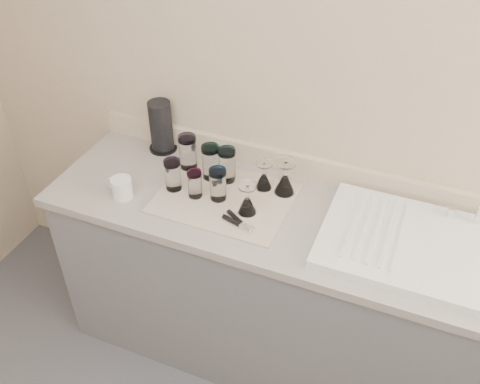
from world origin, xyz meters
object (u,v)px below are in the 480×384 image
at_px(tumbler_lavender, 218,184).
at_px(tumbler_magenta, 173,175).
at_px(white_mug, 121,188).
at_px(tumbler_blue, 195,184).
at_px(paper_towel_roll, 161,127).
at_px(tumbler_purple, 227,165).
at_px(goblet_back_right, 285,182).
at_px(can_opener, 239,223).
at_px(goblet_front_left, 247,203).
at_px(tumbler_cyan, 211,162).
at_px(tumbler_teal, 188,152).
at_px(goblet_back_left, 264,179).
at_px(sink_unit, 433,249).

bearing_deg(tumbler_lavender, tumbler_magenta, -176.93).
bearing_deg(white_mug, tumbler_blue, 21.28).
xyz_separation_m(white_mug, paper_towel_roll, (-0.02, 0.38, 0.08)).
xyz_separation_m(tumbler_purple, tumbler_lavender, (0.02, -0.13, -0.01)).
relative_size(goblet_back_right, can_opener, 1.04).
relative_size(tumbler_purple, tumbler_blue, 1.25).
bearing_deg(goblet_front_left, tumbler_lavender, 165.83).
bearing_deg(tumbler_cyan, tumbler_lavender, -54.15).
height_order(tumbler_purple, tumbler_blue, tumbler_purple).
bearing_deg(tumbler_blue, white_mug, -158.72).
height_order(tumbler_magenta, goblet_front_left, tumbler_magenta).
xyz_separation_m(tumbler_cyan, goblet_front_left, (0.23, -0.16, -0.03)).
bearing_deg(goblet_back_right, paper_towel_roll, 170.87).
height_order(goblet_front_left, white_mug, goblet_front_left).
distance_m(tumbler_magenta, goblet_front_left, 0.35).
distance_m(tumbler_teal, goblet_front_left, 0.41).
xyz_separation_m(tumbler_magenta, paper_towel_roll, (-0.20, 0.26, 0.04)).
relative_size(tumbler_blue, can_opener, 0.83).
bearing_deg(goblet_back_left, paper_towel_roll, 168.98).
height_order(tumbler_cyan, goblet_front_left, tumbler_cyan).
distance_m(sink_unit, goblet_back_left, 0.73).
height_order(goblet_back_right, white_mug, goblet_back_right).
height_order(tumbler_blue, goblet_back_left, goblet_back_left).
bearing_deg(tumbler_magenta, sink_unit, 1.53).
distance_m(goblet_front_left, paper_towel_roll, 0.62).
relative_size(tumbler_teal, tumbler_blue, 1.29).
distance_m(goblet_front_left, white_mug, 0.54).
xyz_separation_m(goblet_back_right, white_mug, (-0.62, -0.28, -0.02)).
relative_size(tumbler_cyan, tumbler_purple, 1.01).
distance_m(tumbler_magenta, paper_towel_roll, 0.33).
height_order(tumbler_blue, goblet_back_right, goblet_back_right).
xyz_separation_m(goblet_back_left, white_mug, (-0.53, -0.27, -0.01)).
height_order(sink_unit, white_mug, sink_unit).
bearing_deg(tumbler_blue, can_opener, -22.48).
distance_m(tumbler_teal, goblet_back_right, 0.46).
distance_m(tumbler_purple, tumbler_blue, 0.17).
bearing_deg(tumbler_blue, goblet_back_right, 26.28).
relative_size(tumbler_blue, white_mug, 0.97).
distance_m(tumbler_lavender, goblet_front_left, 0.15).
relative_size(tumbler_lavender, goblet_back_right, 0.93).
distance_m(tumbler_cyan, paper_towel_roll, 0.33).
distance_m(tumbler_cyan, can_opener, 0.34).
height_order(tumbler_magenta, goblet_back_right, goblet_back_right).
distance_m(tumbler_lavender, goblet_back_left, 0.21).
relative_size(tumbler_purple, goblet_front_left, 1.14).
relative_size(can_opener, paper_towel_roll, 0.60).
xyz_separation_m(tumbler_purple, goblet_front_left, (0.16, -0.17, -0.03)).
bearing_deg(goblet_back_right, tumbler_lavender, -149.02).
relative_size(goblet_front_left, paper_towel_roll, 0.55).
bearing_deg(can_opener, paper_towel_roll, 145.80).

